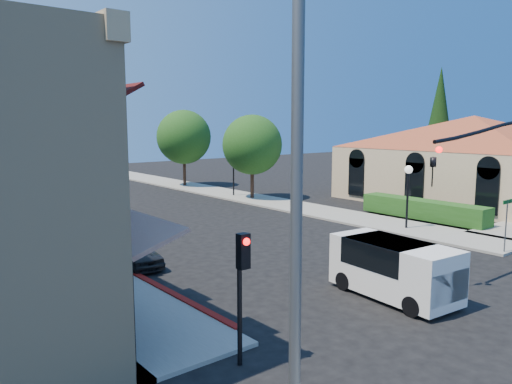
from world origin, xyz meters
TOP-DOWN VIEW (x-y plane):
  - ground at (0.00, 0.00)m, footprint 120.00×120.00m
  - sidewalk_right at (8.75, 27.00)m, footprint 3.50×50.00m
  - curb_red_strip at (-6.90, 8.00)m, footprint 0.25×10.00m
  - mission_building at (21.99, 11.50)m, footprint 30.12×30.12m
  - hedge at (11.70, 9.00)m, footprint 1.40×8.00m
  - conifer_far at (28.00, 18.00)m, footprint 3.20×3.20m
  - street_tree_a at (8.80, 22.00)m, footprint 4.56×4.56m
  - street_tree_b at (8.80, 32.00)m, footprint 4.94×4.94m
  - signal_mast_arm at (5.86, 1.50)m, footprint 8.01×0.39m
  - secondary_signal at (-8.00, 1.41)m, footprint 0.28×0.42m
  - cobra_streetlight at (-9.15, -2.00)m, footprint 3.60×0.25m
  - street_name_sign at (7.50, 2.20)m, footprint 0.80×0.06m
  - lamppost_left_near at (-8.50, 8.00)m, footprint 0.44×0.44m
  - lamppost_left_far at (-8.50, 22.00)m, footprint 0.44×0.44m
  - lamppost_right_near at (8.50, 8.00)m, footprint 0.44×0.44m
  - lamppost_right_far at (8.50, 24.00)m, footprint 0.44×0.44m
  - white_van at (-1.09, 1.95)m, footprint 2.26×4.50m
  - parked_car_a at (-6.20, 10.99)m, footprint 1.68×3.58m
  - parked_car_b at (-5.39, 16.13)m, footprint 1.48×3.64m
  - parked_car_c at (-4.80, 25.00)m, footprint 1.83×4.33m
  - parked_car_d at (-6.20, 26.00)m, footprint 2.19×4.32m

SIDE VIEW (x-z plane):
  - ground at x=0.00m, z-range 0.00..0.00m
  - curb_red_strip at x=-6.90m, z-range -0.03..0.03m
  - hedge at x=11.70m, z-range -0.55..0.55m
  - sidewalk_right at x=8.75m, z-range 0.00..0.12m
  - parked_car_d at x=-6.20m, z-range 0.00..1.17m
  - parked_car_b at x=-5.39m, z-range 0.00..1.17m
  - parked_car_a at x=-6.20m, z-range 0.00..1.18m
  - parked_car_c at x=-4.80m, z-range 0.00..1.25m
  - white_van at x=-1.09m, z-range 0.15..2.08m
  - street_name_sign at x=7.50m, z-range 0.45..2.95m
  - secondary_signal at x=-8.00m, z-range 0.66..3.98m
  - lamppost_left_near at x=-8.50m, z-range 0.95..4.52m
  - lamppost_left_far at x=-8.50m, z-range 0.95..4.52m
  - lamppost_right_near at x=8.50m, z-range 0.95..4.52m
  - lamppost_right_far at x=8.50m, z-range 0.95..4.52m
  - mission_building at x=21.99m, z-range 0.55..6.95m
  - signal_mast_arm at x=5.86m, z-range 1.09..7.09m
  - street_tree_a at x=8.80m, z-range 0.95..7.43m
  - street_tree_b at x=8.80m, z-range 1.03..8.05m
  - cobra_streetlight at x=-9.15m, z-range 0.61..9.92m
  - conifer_far at x=28.00m, z-range 0.86..11.86m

